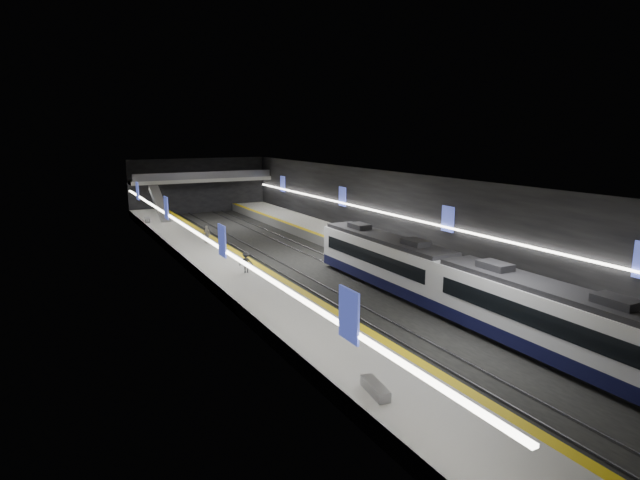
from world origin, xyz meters
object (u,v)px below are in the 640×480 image
passenger_right_a (393,247)px  train (450,282)px  passenger_right_b (499,275)px  passenger_left_b (246,262)px  bench_right_near (514,280)px  bench_left_near (375,389)px  escalator (160,203)px  bench_right_far (367,234)px  bench_left_far (147,220)px  passenger_left_a (207,234)px

passenger_right_a → train: bearing=160.8°
passenger_right_b → passenger_left_b: 18.85m
bench_right_near → bench_left_near: bearing=-162.1°
escalator → bench_right_far: 27.92m
train → escalator: 44.14m
passenger_right_b → passenger_left_b: bearing=86.8°
train → bench_right_near: 7.15m
bench_right_near → escalator: bearing=102.5°
train → bench_right_near: bearing=8.5°
bench_right_near → passenger_left_b: size_ratio=0.95×
bench_left_near → escalator: bearing=96.8°
bench_left_far → passenger_left_b: (2.54, -28.18, 0.59)m
bench_left_far → passenger_right_b: size_ratio=1.25×
escalator → bench_right_near: escalator is taller
bench_left_near → bench_left_far: (-0.61, 49.31, 0.01)m
passenger_right_a → passenger_left_b: (-12.94, 1.37, -0.15)m
passenger_right_a → bench_left_far: bearing=25.6°
train → escalator: (-10.00, 42.99, 0.70)m
bench_left_near → bench_left_far: size_ratio=0.96×
passenger_right_b → passenger_left_b: passenger_left_b is taller
passenger_right_a → passenger_left_a: 18.73m
bench_right_far → escalator: bearing=147.2°
bench_right_near → passenger_left_b: (-16.46, 11.57, 0.65)m
passenger_left_a → bench_right_far: bearing=51.9°
train → bench_left_near: (-11.39, -8.51, -0.96)m
bench_right_near → train: bearing=179.0°
passenger_left_a → escalator: bearing=160.2°
bench_left_far → bench_left_near: bearing=-81.0°
bench_left_far → bench_right_far: (19.00, -19.89, -0.04)m
passenger_right_a → bench_right_far: bearing=-22.1°
bench_left_near → bench_right_near: bench_left_near is taller
escalator → bench_left_near: 51.54m
bench_left_near → passenger_right_b: passenger_right_b is taller
train → passenger_left_b: (-9.46, 12.62, -0.35)m
bench_left_far → passenger_right_a: passenger_right_a is taller
train → passenger_right_a: (3.47, 11.24, -0.21)m
bench_left_far → passenger_left_a: bearing=-70.8°
bench_left_far → passenger_left_b: 28.30m
passenger_right_a → passenger_left_a: bearing=39.7°
train → passenger_left_b: size_ratio=17.86×
bench_left_far → passenger_left_b: passenger_left_b is taller
bench_right_far → passenger_right_b: passenger_right_b is taller
train → bench_right_far: (7.00, 20.91, -0.99)m
escalator → bench_left_far: 3.40m
passenger_left_a → passenger_left_b: bearing=-25.1°
passenger_left_a → passenger_right_b: bearing=7.3°
train → passenger_left_b: bearing=126.9°
bench_right_far → passenger_right_a: 10.32m
passenger_right_b → train: bearing=134.6°
train → passenger_right_a: bearing=72.8°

